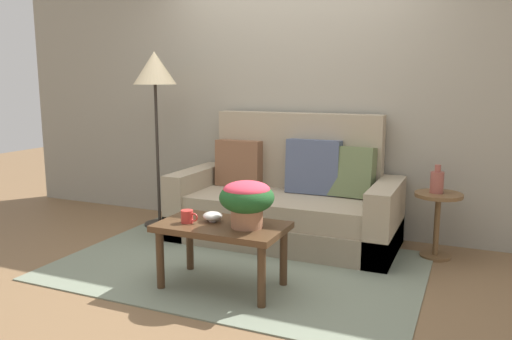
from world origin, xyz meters
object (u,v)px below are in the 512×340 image
Objects in this scene: couch at (288,203)px; table_vase at (437,181)px; floor_lamp at (155,78)px; potted_plant at (247,198)px; snack_bowl at (213,216)px; coffee_mug at (187,216)px; side_table at (438,213)px; coffee_table at (222,234)px.

table_vase is (1.25, 0.05, 0.28)m from couch.
potted_plant is at bearing -37.18° from floor_lamp.
table_vase reaches higher than snack_bowl.
coffee_mug is (-0.27, -1.27, 0.16)m from couch.
floor_lamp is 7.44× the size of table_vase.
table_vase is at bearing 48.53° from potted_plant.
potted_plant is (0.15, -1.20, 0.31)m from couch.
side_table is 1.85m from snack_bowl.
table_vase is (1.29, 1.24, 0.24)m from coffee_table.
snack_bowl is 0.61× the size of table_vase.
couch is 15.50× the size of coffee_mug.
floor_lamp is at bearing 138.98° from coffee_table.
side_table is 0.32× the size of floor_lamp.
snack_bowl is at bearing 162.21° from coffee_table.
coffee_mug is at bearing -139.55° from side_table.
coffee_mug reaches higher than side_table.
coffee_mug is at bearing -170.24° from potted_plant.
coffee_table is 6.32× the size of snack_bowl.
floor_lamp is at bearing 142.82° from potted_plant.
coffee_table is 6.86× the size of coffee_mug.
side_table is 2.80m from floor_lamp.
coffee_mug is at bearing -162.62° from coffee_table.
coffee_table is at bearing -17.79° from snack_bowl.
floor_lamp is 2.69m from table_vase.
coffee_table is at bearing -91.94° from couch.
potted_plant reaches higher than side_table.
snack_bowl is 1.84m from table_vase.
floor_lamp reaches higher than snack_bowl.
potted_plant is at bearing 9.76° from coffee_mug.
coffee_mug is 0.92× the size of snack_bowl.
potted_plant reaches higher than coffee_mug.
side_table is at bearing 2.80° from floor_lamp.
potted_plant is 2.66× the size of snack_bowl.
table_vase is at bearing 2.11° from couch.
side_table is at bearing 1.75° from couch.
coffee_mug is at bearing -101.95° from couch.
couch is at bearing 88.06° from coffee_table.
floor_lamp is at bearing -177.20° from side_table.
table_vase reaches higher than side_table.
side_table is 1.46× the size of potted_plant.
couch is at bearing -177.89° from table_vase.
coffee_mug is 2.01m from table_vase.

